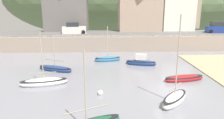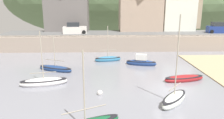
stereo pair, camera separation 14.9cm
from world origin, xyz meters
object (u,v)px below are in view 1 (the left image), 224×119
at_px(dinghy_open_wooden, 55,69).
at_px(motorboat_with_cabin, 141,62).
at_px(waterfront_building_right, 177,2).
at_px(waterfront_building_centre, 139,6).
at_px(rowboat_small_beached, 44,82).
at_px(sailboat_white_hull, 184,78).
at_px(waterfront_building_left, 66,3).
at_px(sailboat_nearest_shore, 175,99).
at_px(parked_car_by_wall, 218,28).
at_px(sailboat_blue_trim, 108,59).
at_px(parked_car_near_slipway, 74,29).
at_px(mooring_buoy, 100,93).

height_order(dinghy_open_wooden, motorboat_with_cabin, dinghy_open_wooden).
relative_size(waterfront_building_right, motorboat_with_cabin, 2.75).
relative_size(waterfront_building_centre, rowboat_small_beached, 1.79).
bearing_deg(sailboat_white_hull, waterfront_building_left, 111.63).
bearing_deg(waterfront_building_left, sailboat_nearest_shore, -65.67).
height_order(dinghy_open_wooden, parked_car_by_wall, parked_car_by_wall).
bearing_deg(motorboat_with_cabin, sailboat_blue_trim, 167.55).
bearing_deg(parked_car_by_wall, parked_car_near_slipway, -177.32).
distance_m(rowboat_small_beached, parked_car_by_wall, 32.54).
bearing_deg(mooring_buoy, sailboat_nearest_shore, -17.13).
xyz_separation_m(sailboat_blue_trim, sailboat_nearest_shore, (4.88, -12.85, 0.05)).
relative_size(waterfront_building_left, rowboat_small_beached, 1.97).
relative_size(sailboat_blue_trim, dinghy_open_wooden, 1.11).
distance_m(rowboat_small_beached, motorboat_with_cabin, 12.11).
distance_m(sailboat_nearest_shore, parked_car_near_slipway, 25.69).
xyz_separation_m(motorboat_with_cabin, parked_car_near_slipway, (-9.84, 12.52, 2.83)).
distance_m(waterfront_building_left, parked_car_by_wall, 28.50).
bearing_deg(parked_car_near_slipway, dinghy_open_wooden, -96.48).
bearing_deg(waterfront_building_centre, sailboat_nearest_shore, -93.33).
distance_m(waterfront_building_left, sailboat_nearest_shore, 31.29).
height_order(rowboat_small_beached, parked_car_by_wall, rowboat_small_beached).
xyz_separation_m(dinghy_open_wooden, sailboat_white_hull, (13.46, -3.81, -0.02)).
bearing_deg(rowboat_small_beached, sailboat_nearest_shore, -33.49).
xyz_separation_m(motorboat_with_cabin, sailboat_nearest_shore, (0.77, -10.70, -0.05)).
xyz_separation_m(rowboat_small_beached, dinghy_open_wooden, (0.07, 4.47, -0.03)).
xyz_separation_m(sailboat_blue_trim, sailboat_white_hull, (7.42, -7.99, -0.05)).
xyz_separation_m(waterfront_building_left, sailboat_blue_trim, (7.65, -14.86, -7.37)).
relative_size(waterfront_building_left, sailboat_blue_trim, 2.13).
distance_m(sailboat_blue_trim, parked_car_near_slipway, 12.20).
bearing_deg(dinghy_open_wooden, motorboat_with_cabin, 34.65).
bearing_deg(sailboat_white_hull, rowboat_small_beached, 171.02).
bearing_deg(parked_car_near_slipway, rowboat_small_beached, -96.38).
height_order(sailboat_blue_trim, sailboat_nearest_shore, sailboat_nearest_shore).
bearing_deg(dinghy_open_wooden, sailboat_white_hull, 7.61).
relative_size(waterfront_building_left, waterfront_building_right, 0.96).
bearing_deg(waterfront_building_left, mooring_buoy, -75.24).
bearing_deg(sailboat_blue_trim, parked_car_near_slipway, 107.97).
xyz_separation_m(waterfront_building_right, sailboat_blue_trim, (-13.90, -14.86, -7.59)).
height_order(waterfront_building_left, parked_car_near_slipway, waterfront_building_left).
height_order(sailboat_blue_trim, motorboat_with_cabin, sailboat_blue_trim).
relative_size(sailboat_blue_trim, parked_car_near_slipway, 1.14).
bearing_deg(sailboat_nearest_shore, parked_car_near_slipway, 65.13).
height_order(sailboat_blue_trim, dinghy_open_wooden, sailboat_blue_trim).
height_order(rowboat_small_beached, sailboat_white_hull, rowboat_small_beached).
bearing_deg(parked_car_near_slipway, waterfront_building_centre, 14.96).
xyz_separation_m(waterfront_building_right, rowboat_small_beached, (-20.01, -23.51, -7.59)).
xyz_separation_m(motorboat_with_cabin, sailboat_white_hull, (3.30, -5.83, -0.15)).
distance_m(waterfront_building_centre, sailboat_nearest_shore, 28.59).
xyz_separation_m(dinghy_open_wooden, parked_car_by_wall, (26.19, 14.53, 2.96)).
distance_m(waterfront_building_left, motorboat_with_cabin, 21.93).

